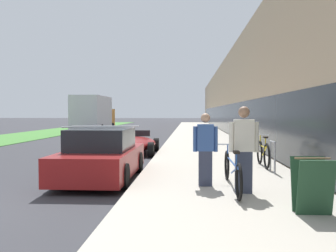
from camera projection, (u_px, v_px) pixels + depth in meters
The scene contains 12 objects.
sidewalk_slab at pixel (200, 136), 26.20m from camera, with size 4.15×70.00×0.14m.
storefront_facade at pixel (277, 97), 33.66m from camera, with size 10.01×70.00×6.22m.
lawn_strip at pixel (43, 133), 30.93m from camera, with size 4.95×70.00×0.03m.
tandem_bicycle at pixel (232, 171), 7.87m from camera, with size 0.52×2.88×0.88m.
person_rider at pixel (244, 149), 7.47m from camera, with size 0.59×0.23×1.73m.
person_bystander at pixel (205, 149), 8.19m from camera, with size 0.54×0.21×1.59m.
bike_rack_hoop at pixel (273, 153), 10.04m from camera, with size 0.05×0.60×0.84m.
cruiser_bike_nearest at pixel (263, 153), 11.11m from camera, with size 0.52×1.79×0.93m.
sandwich_board_sign at pixel (312, 185), 5.95m from camera, with size 0.56×0.56×0.90m.
parked_sedan_curbside at pixel (102, 156), 9.73m from camera, with size 1.81×4.07×1.40m.
vintage_roadster_curbside at pixel (134, 144), 15.75m from camera, with size 1.87×3.97×0.98m.
moving_truck at pixel (94, 115), 30.44m from camera, with size 2.22×6.98×3.04m.
Camera 1 is at (5.27, -5.24, 1.76)m, focal length 40.00 mm.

